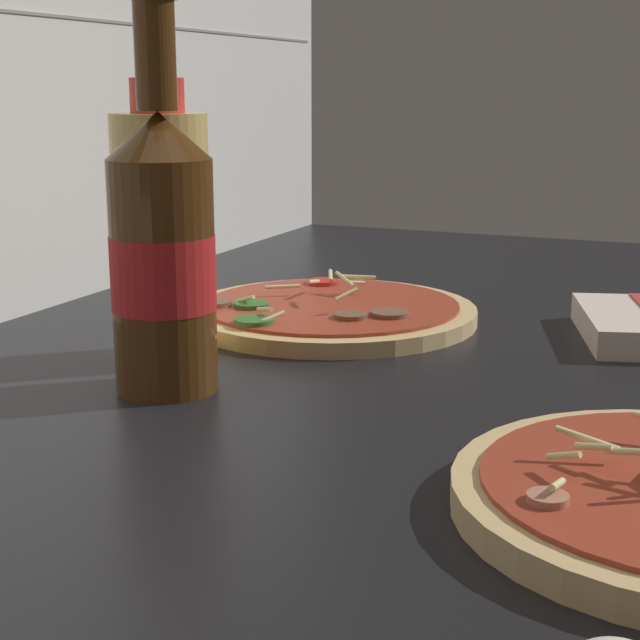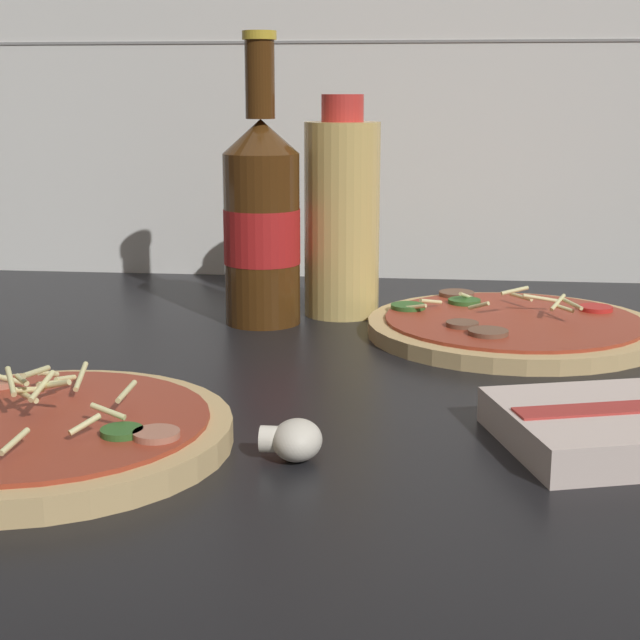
% 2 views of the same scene
% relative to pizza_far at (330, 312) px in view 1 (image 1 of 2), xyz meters
% --- Properties ---
extents(counter_slab, '(1.60, 0.90, 0.03)m').
position_rel_pizza_far_xyz_m(counter_slab, '(-0.21, -0.18, -0.02)').
color(counter_slab, black).
rests_on(counter_slab, ground).
extents(pizza_far, '(0.27, 0.27, 0.05)m').
position_rel_pizza_far_xyz_m(pizza_far, '(0.00, 0.00, 0.00)').
color(pizza_far, tan).
rests_on(pizza_far, counter_slab).
extents(beer_bottle, '(0.07, 0.07, 0.27)m').
position_rel_pizza_far_xyz_m(beer_bottle, '(-0.24, 0.03, 0.09)').
color(beer_bottle, '#47280F').
rests_on(beer_bottle, counter_slab).
extents(oil_bottle, '(0.07, 0.07, 0.22)m').
position_rel_pizza_far_xyz_m(oil_bottle, '(-0.16, 0.07, 0.09)').
color(oil_bottle, '#D6B766').
rests_on(oil_bottle, counter_slab).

